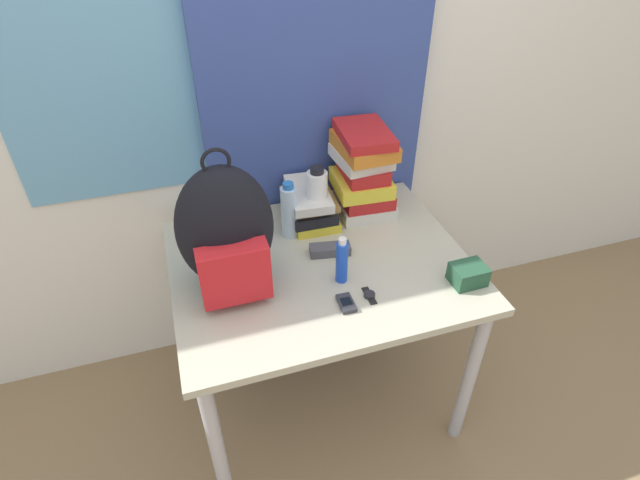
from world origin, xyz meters
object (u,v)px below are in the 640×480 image
(book_stack_left, at_px, (309,204))
(water_bottle, at_px, (289,211))
(backpack, at_px, (226,232))
(sunglasses_case, at_px, (330,250))
(camera_pouch, at_px, (468,274))
(sunscreen_bottle, at_px, (342,261))
(wristwatch, at_px, (369,295))
(sports_bottle, at_px, (317,199))
(book_stack_center, at_px, (363,172))
(cell_phone, at_px, (346,303))

(book_stack_left, relative_size, water_bottle, 1.22)
(backpack, distance_m, water_bottle, 0.35)
(backpack, relative_size, sunglasses_case, 3.23)
(book_stack_left, height_order, camera_pouch, book_stack_left)
(water_bottle, distance_m, camera_pouch, 0.69)
(sunscreen_bottle, bearing_deg, wristwatch, -59.46)
(book_stack_left, height_order, sunscreen_bottle, sunscreen_bottle)
(book_stack_left, xyz_separation_m, sports_bottle, (0.01, -0.06, 0.06))
(sports_bottle, height_order, wristwatch, sports_bottle)
(wristwatch, bearing_deg, book_stack_center, 71.65)
(book_stack_left, relative_size, camera_pouch, 2.44)
(sunglasses_case, bearing_deg, wristwatch, -78.45)
(sunscreen_bottle, xyz_separation_m, wristwatch, (0.06, -0.11, -0.08))
(book_stack_left, relative_size, cell_phone, 3.42)
(sunscreen_bottle, bearing_deg, backpack, 164.41)
(backpack, height_order, sports_bottle, backpack)
(book_stack_center, xyz_separation_m, sunglasses_case, (-0.22, -0.24, -0.16))
(camera_pouch, height_order, wristwatch, camera_pouch)
(water_bottle, relative_size, wristwatch, 2.75)
(water_bottle, xyz_separation_m, cell_phone, (0.07, -0.43, -0.10))
(backpack, xyz_separation_m, book_stack_center, (0.59, 0.29, -0.03))
(book_stack_center, distance_m, sunscreen_bottle, 0.46)
(wristwatch, bearing_deg, cell_phone, -169.86)
(sunglasses_case, bearing_deg, camera_pouch, -36.24)
(book_stack_center, bearing_deg, cell_phone, -116.35)
(backpack, distance_m, cell_phone, 0.45)
(sunscreen_bottle, bearing_deg, water_bottle, 108.03)
(backpack, bearing_deg, camera_pouch, -17.50)
(book_stack_center, bearing_deg, backpack, -153.90)
(sunscreen_bottle, relative_size, camera_pouch, 1.54)
(cell_phone, xyz_separation_m, camera_pouch, (0.44, -0.02, 0.03))
(book_stack_center, distance_m, water_bottle, 0.34)
(cell_phone, height_order, camera_pouch, camera_pouch)
(camera_pouch, bearing_deg, book_stack_center, 109.09)
(water_bottle, bearing_deg, camera_pouch, -41.46)
(backpack, height_order, camera_pouch, backpack)
(wristwatch, bearing_deg, sunglasses_case, 101.55)
(water_bottle, bearing_deg, wristwatch, -68.54)
(camera_pouch, distance_m, wristwatch, 0.35)
(backpack, xyz_separation_m, sunscreen_bottle, (0.36, -0.10, -0.13))
(cell_phone, bearing_deg, sunglasses_case, 82.44)
(cell_phone, relative_size, wristwatch, 0.98)
(cell_phone, bearing_deg, backpack, 146.40)
(sports_bottle, relative_size, wristwatch, 3.10)
(sports_bottle, distance_m, sunglasses_case, 0.21)
(book_stack_center, xyz_separation_m, wristwatch, (-0.16, -0.49, -0.18))
(book_stack_left, bearing_deg, wristwatch, -83.36)
(sunscreen_bottle, distance_m, camera_pouch, 0.44)
(water_bottle, xyz_separation_m, sports_bottle, (0.12, 0.03, 0.01))
(sunscreen_bottle, bearing_deg, sunglasses_case, 86.24)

